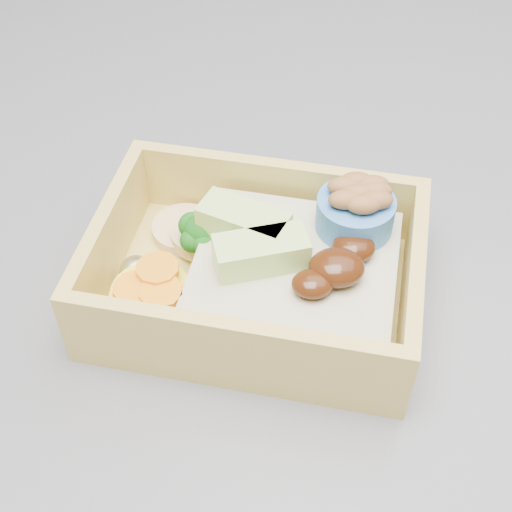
{
  "coord_description": "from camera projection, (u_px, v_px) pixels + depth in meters",
  "views": [
    {
      "loc": [
        0.0,
        -0.34,
        1.25
      ],
      "look_at": [
        0.01,
        -0.07,
        0.96
      ],
      "focal_mm": 50.0,
      "sensor_mm": 36.0,
      "label": 1
    }
  ],
  "objects": [
    {
      "name": "bento_box",
      "position": [
        267.0,
        269.0,
        0.41
      ],
      "size": [
        0.21,
        0.17,
        0.07
      ],
      "rotation": [
        0.0,
        0.0,
        -0.25
      ],
      "color": "#D2B757",
      "rests_on": "island"
    }
  ]
}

